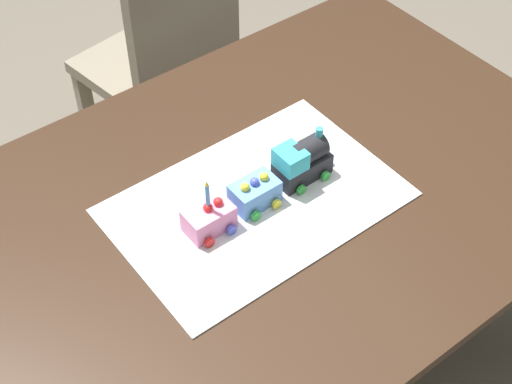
% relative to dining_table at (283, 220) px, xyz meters
% --- Properties ---
extents(ground_plane, '(8.00, 8.00, 0.00)m').
position_rel_dining_table_xyz_m(ground_plane, '(0.00, 0.00, -0.63)').
color(ground_plane, '#6B6054').
extents(dining_table, '(1.40, 1.00, 0.74)m').
position_rel_dining_table_xyz_m(dining_table, '(0.00, 0.00, 0.00)').
color(dining_table, '#382316').
rests_on(dining_table, ground).
extents(chair, '(0.45, 0.45, 0.86)m').
position_rel_dining_table_xyz_m(chair, '(-0.20, -0.83, -0.16)').
color(chair, gray).
rests_on(chair, ground).
extents(cake_board, '(0.60, 0.40, 0.00)m').
position_rel_dining_table_xyz_m(cake_board, '(0.08, 0.00, 0.11)').
color(cake_board, silver).
rests_on(cake_board, dining_table).
extents(cake_locomotive, '(0.14, 0.08, 0.12)m').
position_rel_dining_table_xyz_m(cake_locomotive, '(-0.05, 0.00, 0.16)').
color(cake_locomotive, '#232328').
rests_on(cake_locomotive, cake_board).
extents(cake_car_hopper_sky_blue, '(0.10, 0.08, 0.07)m').
position_rel_dining_table_xyz_m(cake_car_hopper_sky_blue, '(0.08, 0.00, 0.14)').
color(cake_car_hopper_sky_blue, '#669EEA').
rests_on(cake_car_hopper_sky_blue, cake_board).
extents(cake_car_tanker_bubblegum, '(0.10, 0.08, 0.07)m').
position_rel_dining_table_xyz_m(cake_car_tanker_bubblegum, '(0.20, 0.00, 0.14)').
color(cake_car_tanker_bubblegum, pink).
rests_on(cake_car_tanker_bubblegum, cake_board).
extents(birthday_candle, '(0.01, 0.01, 0.07)m').
position_rel_dining_table_xyz_m(birthday_candle, '(0.20, 0.00, 0.21)').
color(birthday_candle, '#4CA5E5').
rests_on(birthday_candle, cake_car_tanker_bubblegum).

